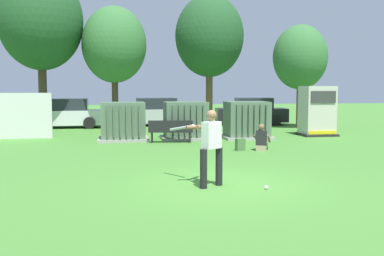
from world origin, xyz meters
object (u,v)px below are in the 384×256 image
(transformer_west, at_px, (123,122))
(parked_car_right_of_center, at_px, (252,112))
(parked_car_leftmost, at_px, (66,114))
(transformer_mid_west, at_px, (186,121))
(sports_ball, at_px, (266,187))
(batter, at_px, (210,144))
(transformer_mid_east, at_px, (247,121))
(seated_spectator, at_px, (262,140))
(park_bench, at_px, (171,130))
(parked_car_left_of_center, at_px, (155,113))
(generator_enclosure, at_px, (317,111))
(backpack, at_px, (240,145))

(transformer_west, height_order, parked_car_right_of_center, same)
(parked_car_right_of_center, bearing_deg, parked_car_leftmost, -178.34)
(transformer_mid_west, height_order, sports_ball, transformer_mid_west)
(batter, relative_size, parked_car_right_of_center, 0.40)
(transformer_west, xyz_separation_m, transformer_mid_east, (5.36, -0.10, 0.00))
(transformer_mid_west, bearing_deg, parked_car_leftmost, 131.04)
(parked_car_right_of_center, bearing_deg, seated_spectator, -105.42)
(park_bench, relative_size, parked_car_left_of_center, 0.42)
(seated_spectator, xyz_separation_m, parked_car_leftmost, (-7.83, 10.38, 0.38))
(batter, xyz_separation_m, sports_ball, (1.17, -0.51, -0.93))
(batter, height_order, parked_car_right_of_center, batter)
(generator_enclosure, bearing_deg, transformer_mid_east, -170.20)
(sports_ball, bearing_deg, park_bench, 97.21)
(backpack, height_order, parked_car_leftmost, parked_car_leftmost)
(transformer_mid_east, bearing_deg, parked_car_left_of_center, 114.82)
(batter, bearing_deg, transformer_mid_east, 68.43)
(transformer_west, distance_m, generator_enclosure, 8.96)
(transformer_mid_west, distance_m, parked_car_leftmost, 8.66)
(transformer_west, xyz_separation_m, seated_spectator, (4.82, -3.79, -0.41))
(batter, bearing_deg, park_bench, 89.38)
(parked_car_leftmost, distance_m, parked_car_left_of_center, 5.01)
(sports_ball, distance_m, parked_car_right_of_center, 17.23)
(transformer_mid_east, distance_m, parked_car_leftmost, 10.72)
(batter, bearing_deg, parked_car_leftmost, 107.04)
(transformer_mid_west, distance_m, park_bench, 1.39)
(sports_ball, bearing_deg, parked_car_left_of_center, 93.48)
(park_bench, bearing_deg, transformer_west, 150.87)
(batter, distance_m, parked_car_left_of_center, 16.42)
(parked_car_left_of_center, bearing_deg, generator_enclosure, -44.13)
(sports_ball, height_order, parked_car_leftmost, parked_car_leftmost)
(parked_car_leftmost, bearing_deg, transformer_west, -65.43)
(parked_car_left_of_center, relative_size, parked_car_right_of_center, 1.01)
(transformer_west, distance_m, transformer_mid_west, 2.67)
(sports_ball, xyz_separation_m, parked_car_leftmost, (-5.98, 16.22, 0.71))
(park_bench, xyz_separation_m, parked_car_leftmost, (-4.90, 7.64, 0.22))
(transformer_mid_east, relative_size, seated_spectator, 2.18)
(transformer_west, xyz_separation_m, transformer_mid_west, (2.67, 0.06, 0.00))
(park_bench, height_order, parked_car_right_of_center, parked_car_right_of_center)
(transformer_west, bearing_deg, seated_spectator, -38.19)
(park_bench, height_order, backpack, park_bench)
(transformer_mid_west, bearing_deg, batter, -95.43)
(generator_enclosure, relative_size, parked_car_right_of_center, 0.53)
(seated_spectator, height_order, parked_car_left_of_center, parked_car_left_of_center)
(parked_car_leftmost, distance_m, parked_car_right_of_center, 10.79)
(transformer_mid_east, xyz_separation_m, parked_car_right_of_center, (2.40, 7.00, -0.04))
(transformer_mid_east, bearing_deg, parked_car_right_of_center, 71.05)
(parked_car_left_of_center, bearing_deg, transformer_mid_east, -65.18)
(batter, bearing_deg, transformer_west, 101.16)
(sports_ball, distance_m, backpack, 6.02)
(seated_spectator, bearing_deg, batter, -119.57)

